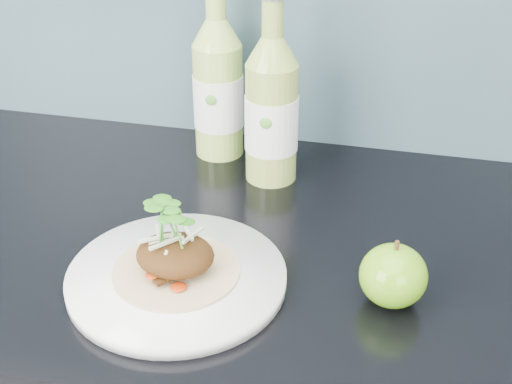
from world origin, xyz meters
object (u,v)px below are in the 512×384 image
green_apple (393,276)px  cider_bottle_right (272,110)px  dinner_plate (177,278)px  cider_bottle_left (218,89)px

green_apple → cider_bottle_right: cider_bottle_right is taller
dinner_plate → cider_bottle_right: size_ratio=0.94×
dinner_plate → green_apple: 0.25m
green_apple → cider_bottle_right: (-0.19, 0.25, 0.07)m
green_apple → cider_bottle_left: (-0.29, 0.31, 0.07)m
dinner_plate → green_apple: (0.24, 0.02, 0.03)m
dinner_plate → green_apple: green_apple is taller
green_apple → cider_bottle_left: 0.43m
dinner_plate → cider_bottle_left: (-0.04, 0.33, 0.10)m
cider_bottle_left → cider_bottle_right: 0.11m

